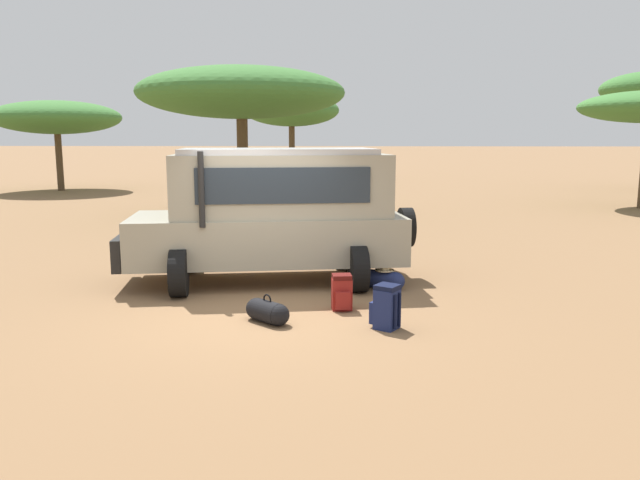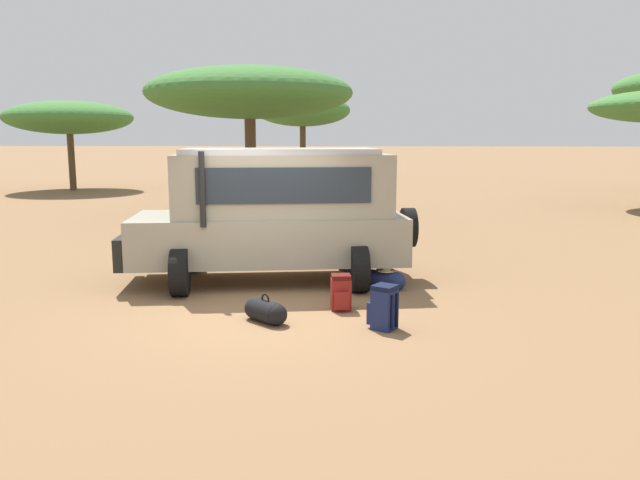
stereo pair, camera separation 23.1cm
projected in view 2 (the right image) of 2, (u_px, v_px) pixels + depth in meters
ground_plane at (261, 313)px, 9.48m from camera, size 320.00×320.00×0.00m
safari_vehicle at (275, 212)px, 11.39m from camera, size 5.47×3.24×2.44m
backpack_beside_front_wheel at (341, 293)px, 9.61m from camera, size 0.34×0.39×0.56m
backpack_cluster_center at (384, 308)px, 8.65m from camera, size 0.45×0.41×0.63m
duffel_bag_low_black_case at (381, 279)px, 11.00m from camera, size 0.88×0.59×0.42m
duffel_bag_soft_canvas at (265, 311)px, 9.00m from camera, size 0.68×0.62×0.42m
acacia_tree_left_mid at (69, 118)px, 30.42m from camera, size 6.13×5.92×4.36m
acacia_tree_centre_back at (303, 111)px, 38.33m from camera, size 5.85×6.11×5.21m
acacia_tree_right_mid at (250, 94)px, 20.71m from camera, size 6.88×6.96×4.92m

